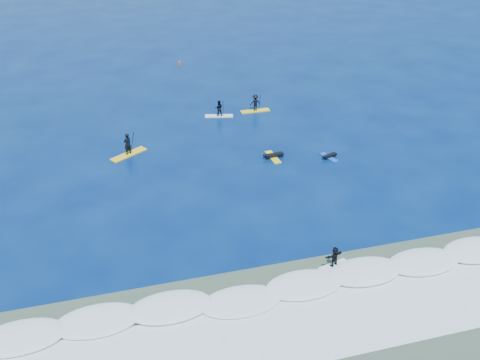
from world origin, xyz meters
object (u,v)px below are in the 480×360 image
object	(u,v)px
prone_paddler_near	(273,156)
sup_paddler_right	(255,104)
sup_paddler_center	(219,110)
marker_buoy	(179,63)
sup_paddler_left	(128,147)
prone_paddler_far	(329,157)
wave_surfer	(335,258)

from	to	relation	value
prone_paddler_near	sup_paddler_right	bearing A→B (deg)	-11.77
sup_paddler_center	marker_buoy	size ratio (longest dim) A/B	4.36
sup_paddler_center	sup_paddler_left	bearing A→B (deg)	-134.58
sup_paddler_left	sup_paddler_center	size ratio (longest dim) A/B	1.16
prone_paddler_far	sup_paddler_center	bearing A→B (deg)	14.87
prone_paddler_near	prone_paddler_far	bearing A→B (deg)	-109.90
sup_paddler_left	wave_surfer	bearing A→B (deg)	-91.56
sup_paddler_left	wave_surfer	size ratio (longest dim) A/B	1.58
sup_paddler_right	prone_paddler_far	xyz separation A→B (m)	(3.27, -11.29, -0.68)
wave_surfer	marker_buoy	world-z (taller)	wave_surfer
sup_paddler_right	marker_buoy	distance (m)	17.11
prone_paddler_far	prone_paddler_near	bearing A→B (deg)	56.14
sup_paddler_center	marker_buoy	bearing A→B (deg)	107.33
prone_paddler_near	sup_paddler_center	bearing A→B (deg)	10.40
sup_paddler_right	sup_paddler_center	bearing A→B (deg)	-175.30
sup_paddler_right	wave_surfer	world-z (taller)	sup_paddler_right
sup_paddler_center	sup_paddler_right	bearing A→B (deg)	17.43
wave_surfer	sup_paddler_right	bearing A→B (deg)	70.86
prone_paddler_near	prone_paddler_far	distance (m)	4.80
prone_paddler_far	marker_buoy	bearing A→B (deg)	-1.26
sup_paddler_left	marker_buoy	world-z (taller)	sup_paddler_left
sup_paddler_center	wave_surfer	world-z (taller)	sup_paddler_center
sup_paddler_center	sup_paddler_right	size ratio (longest dim) A/B	0.96
sup_paddler_right	prone_paddler_near	bearing A→B (deg)	-97.25
sup_paddler_left	sup_paddler_center	bearing A→B (deg)	0.06
sup_paddler_left	sup_paddler_center	xyz separation A→B (m)	(9.44, 5.95, -0.01)
wave_surfer	sup_paddler_left	bearing A→B (deg)	106.69
sup_paddler_left	marker_buoy	xyz separation A→B (m)	(8.22, 22.57, -0.46)
sup_paddler_right	prone_paddler_near	size ratio (longest dim) A/B	1.26
sup_paddler_right	sup_paddler_left	bearing A→B (deg)	-154.40
sup_paddler_left	marker_buoy	size ratio (longest dim) A/B	5.05
prone_paddler_near	wave_surfer	size ratio (longest dim) A/B	1.13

